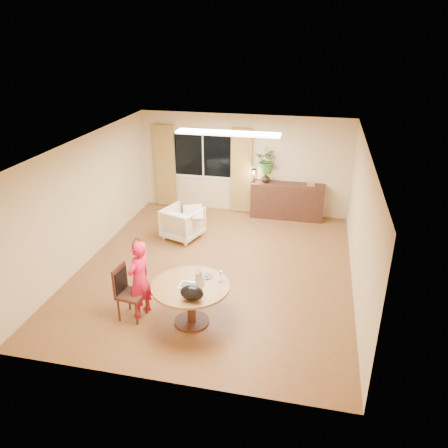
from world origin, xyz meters
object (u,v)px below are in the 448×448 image
object	(u,v)px
child	(139,279)
dining_table	(191,293)
sideboard	(287,201)
dining_chair	(131,293)
armchair	(183,223)

from	to	relation	value
child	dining_table	bearing A→B (deg)	103.38
dining_table	sideboard	xyz separation A→B (m)	(1.17, 4.86, -0.11)
dining_chair	sideboard	bearing A→B (deg)	72.90
dining_table	dining_chair	bearing A→B (deg)	-175.95
child	sideboard	distance (m)	5.24
child	sideboard	xyz separation A→B (m)	(2.08, 4.80, -0.23)
dining_chair	armchair	xyz separation A→B (m)	(-0.10, 3.20, -0.10)
child	armchair	bearing A→B (deg)	-159.43
dining_table	armchair	bearing A→B (deg)	109.85
dining_table	sideboard	bearing A→B (deg)	76.49
child	armchair	xyz separation A→B (m)	(-0.21, 3.07, -0.32)
sideboard	dining_table	bearing A→B (deg)	-103.51
dining_table	sideboard	world-z (taller)	sideboard
dining_table	dining_chair	size ratio (longest dim) A/B	1.35
dining_table	child	world-z (taller)	child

